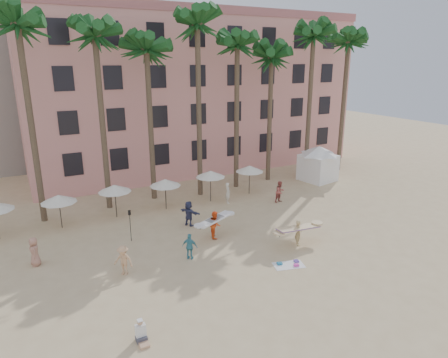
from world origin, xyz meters
TOP-DOWN VIEW (x-y plane):
  - ground at (0.00, 0.00)m, footprint 120.00×120.00m
  - pink_hotel at (7.00, 26.00)m, footprint 35.00×14.00m
  - palm_row at (0.51, 15.00)m, footprint 44.40×5.40m
  - umbrella_row at (-3.00, 12.50)m, footprint 22.50×2.70m
  - cabana at (15.26, 12.95)m, footprint 5.22×5.22m
  - beach_towel at (2.21, 0.25)m, footprint 2.01×1.46m
  - carrier_yellow at (4.34, 2.16)m, footprint 3.22×0.88m
  - carrier_white at (0.07, 5.78)m, footprint 3.00×1.69m
  - beachgoers at (-1.52, 7.27)m, footprint 19.97×8.56m
  - paddle at (-5.18, 7.88)m, footprint 0.18×0.04m
  - seated_man at (-7.52, -2.14)m, footprint 0.46×0.80m

SIDE VIEW (x-z plane):
  - ground at x=0.00m, z-range 0.00..0.00m
  - beach_towel at x=2.21m, z-range -0.04..0.10m
  - seated_man at x=-7.52m, z-range -0.16..0.87m
  - beachgoers at x=-1.52m, z-range -0.04..1.85m
  - carrier_yellow at x=4.34m, z-range 0.12..1.86m
  - carrier_white at x=0.07m, z-range 0.06..1.95m
  - paddle at x=-5.18m, z-range 0.30..2.52m
  - cabana at x=15.26m, z-range 0.32..3.82m
  - umbrella_row at x=-3.00m, z-range 0.97..3.69m
  - pink_hotel at x=7.00m, z-range 0.00..16.00m
  - palm_row at x=0.51m, z-range 4.82..21.12m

